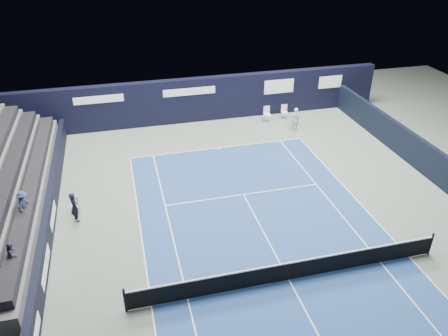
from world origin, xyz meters
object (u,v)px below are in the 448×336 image
(tennis_net, at_px, (290,270))
(tennis_player, at_px, (295,119))
(line_judge_chair, at_px, (75,204))
(folding_chair_back_a, at_px, (267,111))
(folding_chair_back_b, at_px, (284,110))

(tennis_net, relative_size, tennis_player, 8.14)
(tennis_net, distance_m, tennis_player, 14.43)
(line_judge_chair, xyz_separation_m, tennis_player, (14.06, 6.29, 0.32))
(folding_chair_back_a, distance_m, tennis_net, 15.83)
(folding_chair_back_b, relative_size, tennis_player, 0.62)
(tennis_net, bearing_deg, tennis_player, 66.95)
(folding_chair_back_a, bearing_deg, tennis_player, -58.83)
(tennis_net, bearing_deg, folding_chair_back_b, 69.64)
(folding_chair_back_b, xyz_separation_m, line_judge_chair, (-14.13, -8.40, -0.08))
(folding_chair_back_a, xyz_separation_m, tennis_net, (-4.33, -15.23, -0.19))
(folding_chair_back_b, height_order, line_judge_chair, folding_chair_back_b)
(folding_chair_back_a, distance_m, folding_chair_back_b, 1.40)
(folding_chair_back_b, height_order, tennis_net, tennis_net)
(folding_chair_back_a, distance_m, tennis_player, 2.36)
(folding_chair_back_b, relative_size, line_judge_chair, 1.18)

